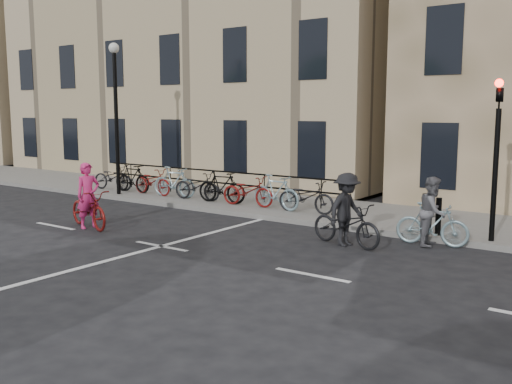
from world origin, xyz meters
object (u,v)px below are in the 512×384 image
Objects in this scene: cyclist_pink at (89,205)px; cyclist_grey at (432,218)px; cyclist_dark at (346,217)px; lamp_post at (116,100)px; traffic_light at (497,140)px.

cyclist_pink reaches higher than cyclist_grey.
cyclist_pink is at bearing 120.43° from cyclist_dark.
cyclist_grey is at bearing -3.39° from lamp_post.
traffic_light is 2.28× the size of cyclist_grey.
traffic_light is 0.74× the size of lamp_post.
traffic_light is 2.24m from cyclist_grey.
cyclist_grey is (8.11, 3.31, 0.05)m from cyclist_pink.
cyclist_pink is 1.03× the size of cyclist_dark.
traffic_light is 1.95× the size of cyclist_dark.
cyclist_pink is at bearing -157.03° from traffic_light.
traffic_light reaches higher than cyclist_dark.
lamp_post reaches higher than cyclist_pink.
lamp_post is 3.09× the size of cyclist_grey.
lamp_post reaches higher than traffic_light.
cyclist_pink is at bearing -49.42° from lamp_post.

